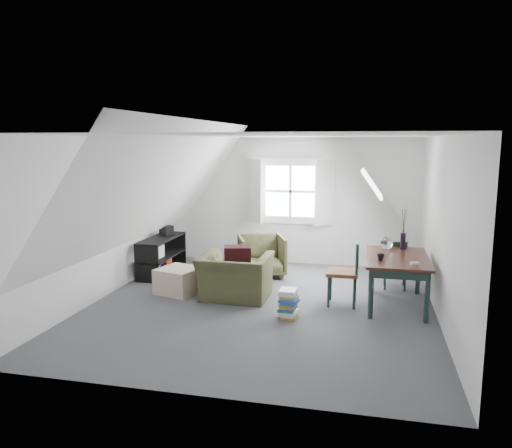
% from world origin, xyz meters
% --- Properties ---
extents(floor, '(5.50, 5.50, 0.00)m').
position_xyz_m(floor, '(0.00, 0.00, 0.00)').
color(floor, '#48484C').
rests_on(floor, ground).
extents(ceiling, '(5.50, 5.50, 0.00)m').
position_xyz_m(ceiling, '(0.00, 0.00, 2.50)').
color(ceiling, white).
rests_on(ceiling, wall_back).
extents(wall_back, '(5.00, 0.00, 5.00)m').
position_xyz_m(wall_back, '(0.00, 2.75, 1.25)').
color(wall_back, silver).
rests_on(wall_back, ground).
extents(wall_front, '(5.00, 0.00, 5.00)m').
position_xyz_m(wall_front, '(0.00, -2.75, 1.25)').
color(wall_front, silver).
rests_on(wall_front, ground).
extents(wall_left, '(0.00, 5.50, 5.50)m').
position_xyz_m(wall_left, '(-2.50, 0.00, 1.25)').
color(wall_left, silver).
rests_on(wall_left, ground).
extents(wall_right, '(0.00, 5.50, 5.50)m').
position_xyz_m(wall_right, '(2.50, 0.00, 1.25)').
color(wall_right, silver).
rests_on(wall_right, ground).
extents(slope_left, '(3.19, 5.50, 4.48)m').
position_xyz_m(slope_left, '(-1.55, 0.00, 1.78)').
color(slope_left, white).
rests_on(slope_left, wall_left).
extents(slope_right, '(3.19, 5.50, 4.48)m').
position_xyz_m(slope_right, '(1.55, 0.00, 1.78)').
color(slope_right, white).
rests_on(slope_right, wall_right).
extents(dormer_window, '(1.71, 0.35, 1.30)m').
position_xyz_m(dormer_window, '(0.00, 2.68, 1.45)').
color(dormer_window, white).
rests_on(dormer_window, wall_back).
extents(skylight, '(0.35, 0.75, 0.47)m').
position_xyz_m(skylight, '(1.55, 1.30, 1.75)').
color(skylight, white).
rests_on(skylight, slope_right).
extents(armchair_near, '(1.07, 0.94, 0.69)m').
position_xyz_m(armchair_near, '(-0.47, 0.26, 0.00)').
color(armchair_near, '#414326').
rests_on(armchair_near, floor).
extents(armchair_far, '(1.04, 1.05, 0.75)m').
position_xyz_m(armchair_far, '(-0.35, 1.65, 0.00)').
color(armchair_far, '#414326').
rests_on(armchair_far, floor).
extents(throw_pillow, '(0.46, 0.34, 0.43)m').
position_xyz_m(throw_pillow, '(-0.47, 0.41, 0.61)').
color(throw_pillow, '#3A0F18').
rests_on(throw_pillow, armchair_near).
extents(ottoman, '(0.75, 0.75, 0.40)m').
position_xyz_m(ottoman, '(-1.43, 0.34, 0.20)').
color(ottoman, '#BFAD92').
rests_on(ottoman, floor).
extents(dining_table, '(0.89, 1.49, 0.74)m').
position_xyz_m(dining_table, '(1.96, 0.46, 0.65)').
color(dining_table, '#33170F').
rests_on(dining_table, floor).
extents(demijohn, '(0.20, 0.20, 0.28)m').
position_xyz_m(demijohn, '(1.81, 0.91, 0.86)').
color(demijohn, silver).
rests_on(demijohn, dining_table).
extents(vase_twigs, '(0.08, 0.09, 0.64)m').
position_xyz_m(vase_twigs, '(2.06, 1.01, 0.89)').
color(vase_twigs, black).
rests_on(vase_twigs, dining_table).
extents(cup, '(0.12, 0.12, 0.10)m').
position_xyz_m(cup, '(1.71, 0.16, 0.74)').
color(cup, black).
rests_on(cup, dining_table).
extents(paper_box, '(0.12, 0.10, 0.04)m').
position_xyz_m(paper_box, '(2.16, 0.01, 0.76)').
color(paper_box, white).
rests_on(paper_box, dining_table).
extents(dining_chair_far, '(0.39, 0.39, 0.83)m').
position_xyz_m(dining_chair_far, '(1.98, 1.35, 0.43)').
color(dining_chair_far, brown).
rests_on(dining_chair_far, floor).
extents(dining_chair_near, '(0.46, 0.46, 0.97)m').
position_xyz_m(dining_chair_near, '(1.21, 0.33, 0.51)').
color(dining_chair_near, brown).
rests_on(dining_chair_near, floor).
extents(media_shelf, '(0.44, 1.32, 0.68)m').
position_xyz_m(media_shelf, '(-2.18, 1.34, 0.31)').
color(media_shelf, black).
rests_on(media_shelf, floor).
extents(electronics_box, '(0.23, 0.27, 0.19)m').
position_xyz_m(electronics_box, '(-2.18, 1.64, 0.76)').
color(electronics_box, black).
rests_on(electronics_box, media_shelf).
extents(magazine_stack, '(0.30, 0.35, 0.40)m').
position_xyz_m(magazine_stack, '(0.48, -0.41, 0.20)').
color(magazine_stack, '#B29933').
rests_on(magazine_stack, floor).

